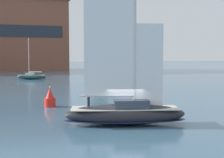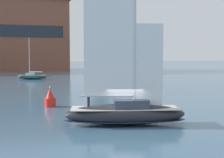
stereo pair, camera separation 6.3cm
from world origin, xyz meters
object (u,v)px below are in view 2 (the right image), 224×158
at_px(tree_shore_left, 103,27).
at_px(sailboat_moored_mid_channel, 32,76).
at_px(sailboat_moored_near_marina, 111,74).
at_px(sailboat_moored_outer_mooring, 117,70).
at_px(sailboat_main, 125,111).
at_px(channel_buoy, 50,99).

distance_m(tree_shore_left, sailboat_moored_mid_channel, 40.33).
relative_size(sailboat_moored_near_marina, sailboat_moored_mid_channel, 1.01).
bearing_deg(sailboat_moored_outer_mooring, sailboat_moored_near_marina, -113.10).
bearing_deg(sailboat_main, sailboat_moored_outer_mooring, 71.93).
bearing_deg(channel_buoy, tree_shore_left, 69.89).
bearing_deg(sailboat_main, sailboat_moored_mid_channel, 95.02).
height_order(sailboat_moored_mid_channel, sailboat_moored_outer_mooring, sailboat_moored_outer_mooring).
relative_size(sailboat_moored_near_marina, channel_buoy, 4.30).
xyz_separation_m(tree_shore_left, sailboat_moored_mid_channel, (-23.39, -30.12, -13.10)).
bearing_deg(sailboat_moored_mid_channel, sailboat_moored_outer_mooring, 34.85).
bearing_deg(sailboat_moored_near_marina, sailboat_moored_mid_channel, -177.46).
distance_m(sailboat_main, channel_buoy, 10.20).
bearing_deg(tree_shore_left, sailboat_moored_near_marina, -102.54).
bearing_deg(sailboat_moored_mid_channel, channel_buoy, -90.51).
height_order(sailboat_moored_mid_channel, channel_buoy, sailboat_moored_mid_channel).
bearing_deg(tree_shore_left, sailboat_moored_outer_mooring, -89.41).
xyz_separation_m(tree_shore_left, channel_buoy, (-23.70, -64.73, -12.90)).
distance_m(sailboat_moored_near_marina, channel_buoy, 39.30).
bearing_deg(tree_shore_left, sailboat_moored_mid_channel, -127.83).
bearing_deg(sailboat_moored_near_marina, sailboat_main, -106.23).
bearing_deg(sailboat_moored_near_marina, tree_shore_left, 77.46).
relative_size(sailboat_main, sailboat_moored_mid_channel, 1.43).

